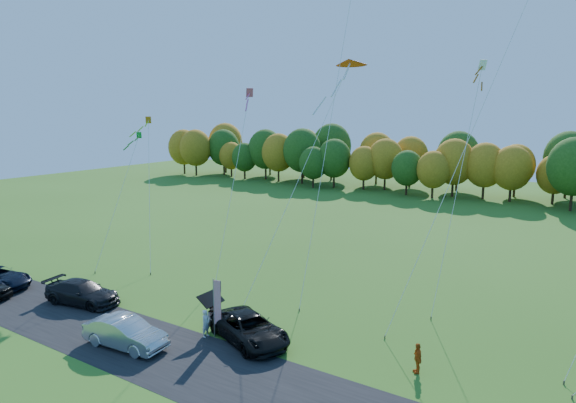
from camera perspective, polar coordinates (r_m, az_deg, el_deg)
The scene contains 17 objects.
ground at distance 31.37m, azimuth -6.23°, elevation -14.35°, with size 160.00×160.00×0.00m, color #315E18.
asphalt_strip at distance 28.72m, azimuth -11.54°, elevation -16.92°, with size 90.00×6.00×0.01m, color black.
tree_line at distance 80.11m, azimuth 19.64°, elevation 0.24°, with size 116.00×12.00×10.00m, color #1E4711, non-canonical shape.
black_suv at distance 29.97m, azimuth -4.33°, elevation -13.87°, with size 2.63×5.70×1.58m, color black.
silver_sedan at distance 30.63m, azimuth -17.62°, elevation -13.73°, with size 1.74×4.99×1.64m, color #B1B2B6.
dark_truck_a at distance 37.94m, azimuth -21.90°, elevation -9.36°, with size 2.20×5.41×1.57m, color black.
person_tailgate_a at distance 30.84m, azimuth -9.12°, elevation -13.22°, with size 0.59×0.39×1.62m, color silver.
person_tailgate_b at distance 31.42m, azimuth -8.39°, elevation -12.67°, with size 0.82×0.64×1.70m, color gray.
person_east at distance 27.50m, azimuth 14.19°, elevation -16.51°, with size 0.91×0.38×1.56m, color #C15312.
feather_flag at distance 30.17m, azimuth -7.95°, elevation -11.00°, with size 0.45×0.21×3.52m.
kite_delta_blue at distance 37.30m, azimuth 5.62°, elevation 14.22°, with size 3.27×12.56×30.81m.
kite_parafoil_orange at distance 32.61m, azimuth 20.62°, elevation 9.39°, with size 8.20×11.86×26.22m.
kite_delta_red at distance 34.62m, azimuth 1.34°, elevation 2.83°, with size 3.39×11.39×17.64m.
kite_diamond_yellow at distance 44.58m, azimuth -15.16°, elevation 1.00°, with size 5.34×5.34×12.71m.
kite_diamond_green at distance 44.84m, azimuth -17.83°, elevation 2.25°, with size 0.91×5.70×11.40m.
kite_diamond_white at distance 34.23m, azimuth 18.34°, elevation 1.59°, with size 1.60×5.39×16.47m.
kite_diamond_pink at distance 39.91m, azimuth -6.11°, elevation 2.02°, with size 1.69×6.53×15.05m.
Camera 1 is at (18.34, -21.89, 12.98)m, focal length 32.00 mm.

